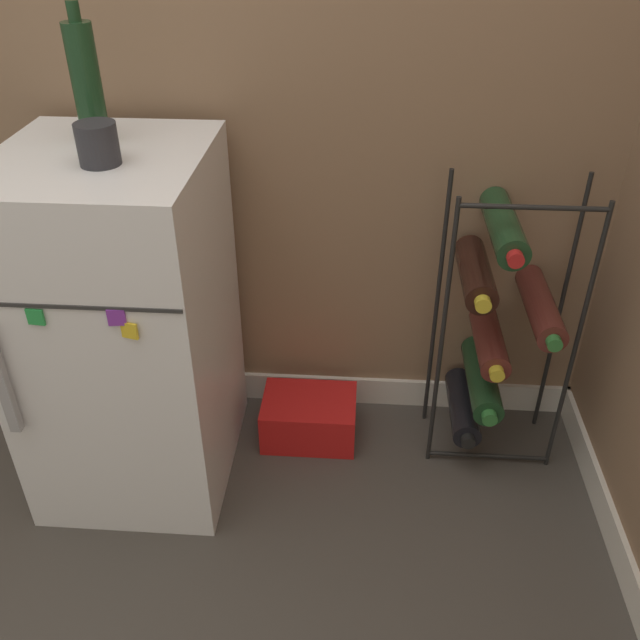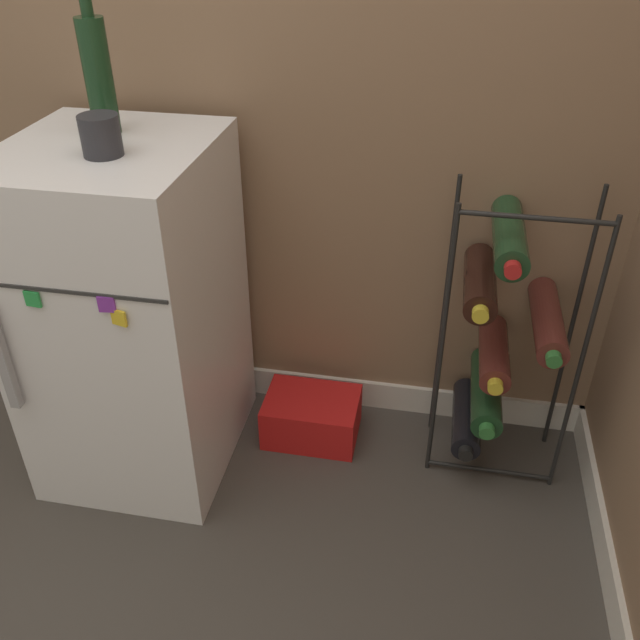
% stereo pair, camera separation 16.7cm
% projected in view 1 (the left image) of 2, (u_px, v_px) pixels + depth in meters
% --- Properties ---
extents(ground_plane, '(14.00, 14.00, 0.00)m').
position_uv_depth(ground_plane, '(216.00, 535.00, 1.70)').
color(ground_plane, '#423D38').
extents(mini_fridge, '(0.46, 0.54, 0.89)m').
position_uv_depth(mini_fridge, '(128.00, 328.00, 1.68)').
color(mini_fridge, white).
rests_on(mini_fridge, ground_plane).
extents(wine_rack, '(0.34, 0.33, 0.79)m').
position_uv_depth(wine_rack, '(492.00, 326.00, 1.76)').
color(wine_rack, black).
rests_on(wine_rack, ground_plane).
extents(soda_box, '(0.27, 0.19, 0.13)m').
position_uv_depth(soda_box, '(309.00, 417.00, 1.97)').
color(soda_box, red).
rests_on(soda_box, ground_plane).
extents(fridge_top_cup, '(0.08, 0.08, 0.09)m').
position_uv_depth(fridge_top_cup, '(98.00, 144.00, 1.36)').
color(fridge_top_cup, '#28282D').
rests_on(fridge_top_cup, mini_fridge).
extents(fridge_top_bottle, '(0.06, 0.06, 0.29)m').
position_uv_depth(fridge_top_bottle, '(86.00, 82.00, 1.44)').
color(fridge_top_bottle, '#19381E').
rests_on(fridge_top_bottle, mini_fridge).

